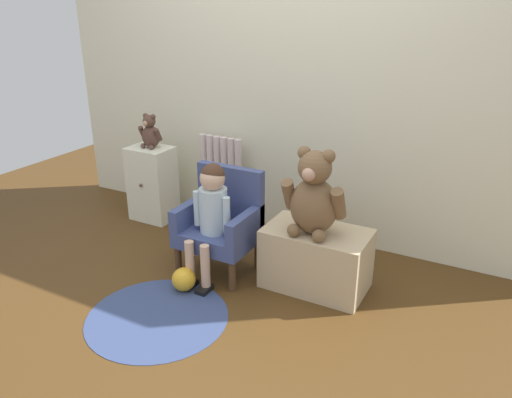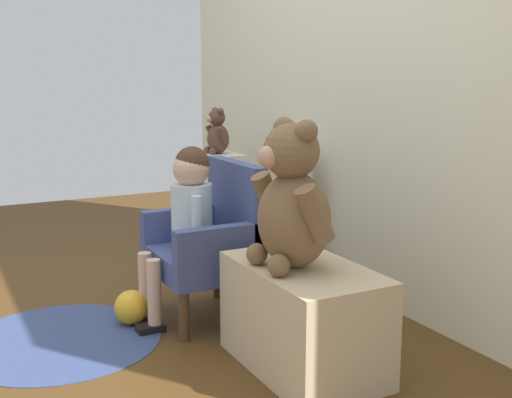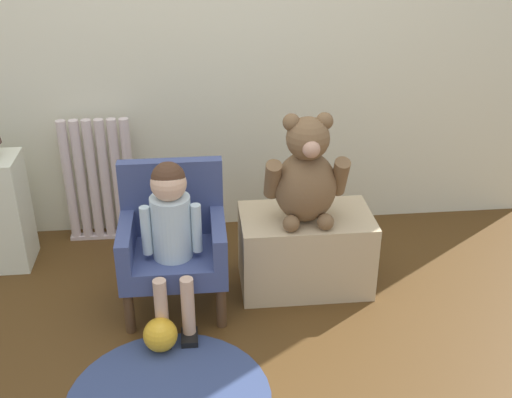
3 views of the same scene
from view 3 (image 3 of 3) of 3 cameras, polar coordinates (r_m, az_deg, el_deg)
The scene contains 8 objects.
ground_plane at distance 2.62m, azimuth -4.85°, elevation -15.56°, with size 6.00×6.00×0.00m, color #4C3114.
back_wall at distance 3.27m, azimuth -6.26°, elevation 16.75°, with size 3.80×0.05×2.40m, color beige.
radiator at distance 3.45m, azimuth -13.75°, elevation 1.53°, with size 0.37×0.05×0.68m.
child_armchair at distance 2.86m, azimuth -7.36°, elevation -3.59°, with size 0.46×0.39×0.66m.
child_figure at distance 2.69m, azimuth -7.58°, elevation -2.01°, with size 0.25×0.35×0.73m.
low_bench at distance 3.04m, azimuth 4.39°, elevation -4.56°, with size 0.61×0.36×0.37m, color tan.
large_teddy_bear at distance 2.81m, azimuth 4.49°, elevation 2.11°, with size 0.37×0.26×0.51m.
toy_ball at distance 2.73m, azimuth -8.50°, elevation -11.85°, with size 0.14×0.14×0.14m, color gold.
Camera 3 is at (0.02, -1.94, 1.77)m, focal length 45.00 mm.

